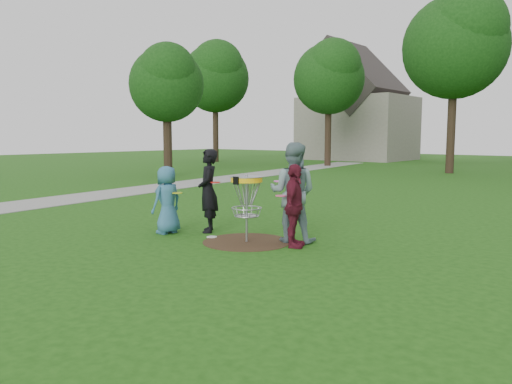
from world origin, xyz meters
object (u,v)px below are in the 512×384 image
Objects in this scene: player_grey at (293,192)px; disc_golf_basket at (247,192)px; player_black at (208,191)px; player_maroon at (294,206)px; player_blue at (167,200)px.

player_grey is 0.94m from disc_golf_basket.
player_grey reaches higher than player_black.
player_grey is at bearing 13.83° from player_maroon.
disc_golf_basket is (1.95, 0.42, 0.27)m from player_blue.
player_black is 0.92× the size of player_grey.
player_black is 2.38m from player_maroon.
player_blue is 0.74× the size of player_grey.
disc_golf_basket is (-1.02, -0.22, 0.21)m from player_maroon.
player_black is at bearing 140.28° from player_blue.
player_grey reaches higher than player_maroon.
player_blue is at bearing -84.71° from player_black.
player_blue is 0.92× the size of player_maroon.
player_maroon is (0.32, -0.41, -0.20)m from player_grey.
player_grey is 0.56m from player_maroon.
player_grey reaches higher than player_blue.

